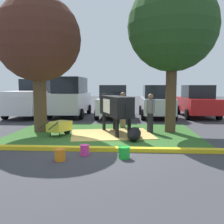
# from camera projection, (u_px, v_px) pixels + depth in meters

# --- Properties ---
(ground_plane) EXTENTS (80.00, 80.00, 0.00)m
(ground_plane) POSITION_uv_depth(u_px,v_px,m) (99.00, 146.00, 8.38)
(ground_plane) COLOR #38383D
(grass_island) EXTENTS (7.58, 5.17, 0.02)m
(grass_island) POSITION_uv_depth(u_px,v_px,m) (104.00, 134.00, 10.41)
(grass_island) COLOR #2D5B23
(grass_island) RESTS_ON ground
(curb_yellow) EXTENTS (8.78, 0.24, 0.12)m
(curb_yellow) POSITION_uv_depth(u_px,v_px,m) (95.00, 149.00, 7.70)
(curb_yellow) COLOR yellow
(curb_yellow) RESTS_ON ground
(hay_bedding) EXTENTS (3.60, 2.97, 0.04)m
(hay_bedding) POSITION_uv_depth(u_px,v_px,m) (111.00, 134.00, 10.20)
(hay_bedding) COLOR tan
(hay_bedding) RESTS_ON ground
(shade_tree_left) EXTENTS (3.59, 3.59, 5.74)m
(shade_tree_left) POSITION_uv_depth(u_px,v_px,m) (38.00, 40.00, 10.56)
(shade_tree_left) COLOR #4C3823
(shade_tree_left) RESTS_ON ground
(shade_tree_right) EXTENTS (3.70, 3.70, 6.25)m
(shade_tree_right) POSITION_uv_depth(u_px,v_px,m) (173.00, 27.00, 10.32)
(shade_tree_right) COLOR #4C3823
(shade_tree_right) RESTS_ON ground
(cow_holstein) EXTENTS (1.58, 3.00, 1.60)m
(cow_holstein) POSITION_uv_depth(u_px,v_px,m) (115.00, 106.00, 10.38)
(cow_holstein) COLOR black
(cow_holstein) RESTS_ON ground
(calf_lying) EXTENTS (0.63, 1.33, 0.48)m
(calf_lying) POSITION_uv_depth(u_px,v_px,m) (134.00, 134.00, 9.15)
(calf_lying) COLOR black
(calf_lying) RESTS_ON ground
(person_handler) EXTENTS (0.34, 0.46, 1.65)m
(person_handler) POSITION_uv_depth(u_px,v_px,m) (150.00, 112.00, 10.56)
(person_handler) COLOR black
(person_handler) RESTS_ON ground
(person_visitor_near) EXTENTS (0.53, 0.34, 1.68)m
(person_visitor_near) POSITION_uv_depth(u_px,v_px,m) (123.00, 109.00, 11.82)
(person_visitor_near) COLOR #9E7F5B
(person_visitor_near) RESTS_ON ground
(wheelbarrow) EXTENTS (1.01, 1.59, 0.63)m
(wheelbarrow) POSITION_uv_depth(u_px,v_px,m) (60.00, 126.00, 9.91)
(wheelbarrow) COLOR gold
(wheelbarrow) RESTS_ON ground
(bucket_orange) EXTENTS (0.31, 0.31, 0.32)m
(bucket_orange) POSITION_uv_depth(u_px,v_px,m) (60.00, 154.00, 6.67)
(bucket_orange) COLOR orange
(bucket_orange) RESTS_ON ground
(bucket_pink) EXTENTS (0.28, 0.28, 0.31)m
(bucket_pink) POSITION_uv_depth(u_px,v_px,m) (85.00, 150.00, 7.19)
(bucket_pink) COLOR #EA3893
(bucket_pink) RESTS_ON ground
(bucket_green) EXTENTS (0.33, 0.33, 0.32)m
(bucket_green) POSITION_uv_depth(u_px,v_px,m) (124.00, 152.00, 6.89)
(bucket_green) COLOR green
(bucket_green) RESTS_ON ground
(pickup_truck_maroon) EXTENTS (2.22, 5.40, 2.42)m
(pickup_truck_maroon) POSITION_uv_depth(u_px,v_px,m) (33.00, 99.00, 16.50)
(pickup_truck_maroon) COLOR silver
(pickup_truck_maroon) RESTS_ON ground
(suv_dark_grey) EXTENTS (2.12, 4.60, 2.52)m
(suv_dark_grey) POSITION_uv_depth(u_px,v_px,m) (71.00, 97.00, 16.31)
(suv_dark_grey) COLOR silver
(suv_dark_grey) RESTS_ON ground
(hatchback_white) EXTENTS (2.02, 4.40, 2.02)m
(hatchback_white) POSITION_uv_depth(u_px,v_px,m) (114.00, 102.00, 15.93)
(hatchback_white) COLOR silver
(hatchback_white) RESTS_ON ground
(sedan_silver) EXTENTS (2.02, 4.40, 2.02)m
(sedan_silver) POSITION_uv_depth(u_px,v_px,m) (156.00, 102.00, 15.81)
(sedan_silver) COLOR silver
(sedan_silver) RESTS_ON ground
(sedan_red) EXTENTS (2.02, 4.40, 2.02)m
(sedan_red) POSITION_uv_depth(u_px,v_px,m) (197.00, 101.00, 16.02)
(sedan_red) COLOR red
(sedan_red) RESTS_ON ground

